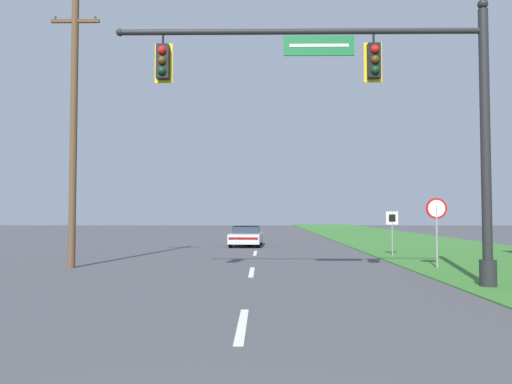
{
  "coord_description": "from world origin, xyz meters",
  "views": [
    {
      "loc": [
        0.36,
        -2.92,
        1.99
      ],
      "look_at": [
        0.0,
        25.28,
        3.2
      ],
      "focal_mm": 35.0,
      "sensor_mm": 36.0,
      "label": 1
    }
  ],
  "objects_px": {
    "signal_mast": "(392,110)",
    "stop_sign": "(437,217)",
    "route_sign_post": "(392,223)",
    "car_ahead": "(246,236)",
    "utility_pole_near": "(74,127)"
  },
  "relations": [
    {
      "from": "stop_sign",
      "to": "car_ahead",
      "type": "bearing_deg",
      "value": 120.36
    },
    {
      "from": "signal_mast",
      "to": "route_sign_post",
      "type": "height_order",
      "value": "signal_mast"
    },
    {
      "from": "signal_mast",
      "to": "stop_sign",
      "type": "relative_size",
      "value": 4.11
    },
    {
      "from": "stop_sign",
      "to": "route_sign_post",
      "type": "relative_size",
      "value": 1.23
    },
    {
      "from": "utility_pole_near",
      "to": "signal_mast",
      "type": "bearing_deg",
      "value": -24.14
    },
    {
      "from": "signal_mast",
      "to": "utility_pole_near",
      "type": "distance_m",
      "value": 11.5
    },
    {
      "from": "signal_mast",
      "to": "car_ahead",
      "type": "height_order",
      "value": "signal_mast"
    },
    {
      "from": "stop_sign",
      "to": "route_sign_post",
      "type": "distance_m",
      "value": 5.17
    },
    {
      "from": "car_ahead",
      "to": "stop_sign",
      "type": "xyz_separation_m",
      "value": [
        7.26,
        -12.39,
        1.26
      ]
    },
    {
      "from": "stop_sign",
      "to": "utility_pole_near",
      "type": "bearing_deg",
      "value": 179.32
    },
    {
      "from": "stop_sign",
      "to": "utility_pole_near",
      "type": "relative_size",
      "value": 0.25
    },
    {
      "from": "stop_sign",
      "to": "signal_mast",
      "type": "bearing_deg",
      "value": -121.18
    },
    {
      "from": "route_sign_post",
      "to": "stop_sign",
      "type": "bearing_deg",
      "value": -87.08
    },
    {
      "from": "signal_mast",
      "to": "car_ahead",
      "type": "relative_size",
      "value": 2.35
    },
    {
      "from": "signal_mast",
      "to": "stop_sign",
      "type": "distance_m",
      "value": 6.07
    }
  ]
}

